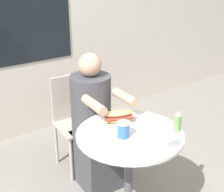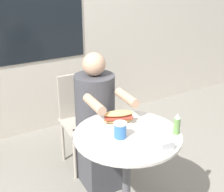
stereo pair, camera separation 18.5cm
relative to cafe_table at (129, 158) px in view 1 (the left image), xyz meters
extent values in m
cube|color=beige|center=(0.00, 1.74, 0.85)|extent=(8.00, 0.08, 2.80)
cylinder|color=beige|center=(0.00, 0.00, 0.19)|extent=(0.73, 0.73, 0.02)
cylinder|color=#515156|center=(0.00, 0.00, -0.17)|extent=(0.06, 0.06, 0.71)
cube|color=#ADA393|center=(0.06, 0.80, -0.11)|extent=(0.41, 0.41, 0.02)
cube|color=#ADA393|center=(0.07, 0.97, 0.11)|extent=(0.35, 0.06, 0.42)
cylinder|color=#ADA393|center=(0.21, 0.62, -0.33)|extent=(0.03, 0.03, 0.43)
cylinder|color=#ADA393|center=(-0.12, 0.65, -0.33)|extent=(0.03, 0.03, 0.43)
cylinder|color=#ADA393|center=(0.24, 0.95, -0.33)|extent=(0.03, 0.03, 0.43)
cylinder|color=#ADA393|center=(-0.09, 0.98, -0.33)|extent=(0.03, 0.03, 0.43)
cube|color=#424247|center=(0.05, 0.52, -0.32)|extent=(0.34, 0.44, 0.45)
cylinder|color=#424247|center=(0.06, 0.58, 0.17)|extent=(0.33, 0.33, 0.52)
sphere|color=tan|center=(0.06, 0.58, 0.52)|extent=(0.19, 0.19, 0.19)
cylinder|color=tan|center=(0.17, 0.27, 0.32)|extent=(0.09, 0.27, 0.07)
cylinder|color=tan|center=(-0.09, 0.29, 0.32)|extent=(0.09, 0.27, 0.07)
cylinder|color=white|center=(0.02, 0.16, 0.20)|extent=(0.19, 0.19, 0.01)
ellipsoid|color=tan|center=(0.02, 0.16, 0.23)|extent=(0.23, 0.15, 0.04)
cube|color=#B74233|center=(0.02, 0.16, 0.25)|extent=(0.21, 0.15, 0.01)
ellipsoid|color=tan|center=(0.02, 0.16, 0.28)|extent=(0.23, 0.15, 0.04)
cylinder|color=#336BB7|center=(-0.07, -0.02, 0.25)|extent=(0.08, 0.08, 0.10)
cylinder|color=white|center=(-0.07, -0.02, 0.30)|extent=(0.08, 0.08, 0.01)
cube|color=silver|center=(0.09, -0.27, 0.23)|extent=(0.10, 0.10, 0.06)
cylinder|color=#66934C|center=(0.28, -0.17, 0.26)|extent=(0.04, 0.04, 0.12)
cone|color=white|center=(0.28, -0.17, 0.33)|extent=(0.04, 0.04, 0.03)
camera|label=1|loc=(-1.18, -1.41, 1.23)|focal=50.00mm
camera|label=2|loc=(-1.02, -1.51, 1.23)|focal=50.00mm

